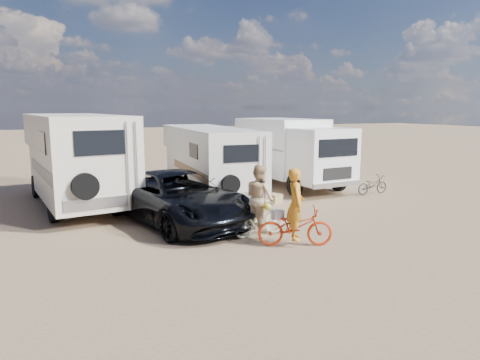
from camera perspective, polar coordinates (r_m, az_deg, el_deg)
name	(u,v)px	position (r m, az deg, el deg)	size (l,w,h in m)	color
ground	(287,236)	(12.54, 6.21, -7.29)	(140.00, 140.00, 0.00)	#907355
rv_main	(209,161)	(18.25, -4.07, 2.46)	(2.24, 7.63, 2.78)	silver
rv_left	(76,160)	(17.25, -20.56, 2.41)	(2.67, 7.57, 3.34)	white
box_truck	(292,153)	(20.13, 6.77, 3.49)	(2.57, 6.32, 3.08)	white
dark_suv	(178,197)	(13.85, -8.12, -2.27)	(2.69, 5.84, 1.62)	black
bike_man	(295,227)	(11.62, 7.20, -6.04)	(0.68, 1.95, 1.03)	red
bike_woman	(260,219)	(12.37, 2.56, -5.09)	(0.47, 1.65, 0.99)	silver
rider_man	(296,211)	(11.51, 7.24, -3.99)	(0.69, 0.45, 1.88)	orange
rider_woman	(260,204)	(12.27, 2.57, -3.13)	(0.90, 0.70, 1.86)	#DAB888
bike_parked	(372,185)	(19.11, 16.86, -0.61)	(0.53, 1.52, 0.80)	#282B29
cooler	(189,204)	(15.60, -6.68, -3.19)	(0.52, 0.38, 0.41)	#29528A
crate	(275,199)	(16.64, 4.53, -2.45)	(0.45, 0.45, 0.36)	#9B8354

